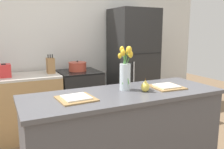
# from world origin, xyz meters

# --- Properties ---
(back_wall) EXTENTS (5.20, 0.08, 2.70)m
(back_wall) POSITION_xyz_m (0.00, 2.00, 1.35)
(back_wall) COLOR silver
(back_wall) RESTS_ON ground_plane
(kitchen_island) EXTENTS (1.80, 0.66, 0.95)m
(kitchen_island) POSITION_xyz_m (0.00, 0.00, 0.47)
(kitchen_island) COLOR #4C4C51
(kitchen_island) RESTS_ON ground_plane
(stove_range) EXTENTS (0.60, 0.61, 0.88)m
(stove_range) POSITION_xyz_m (0.10, 1.60, 0.44)
(stove_range) COLOR black
(stove_range) RESTS_ON ground_plane
(refrigerator) EXTENTS (0.68, 0.67, 1.83)m
(refrigerator) POSITION_xyz_m (1.05, 1.60, 0.92)
(refrigerator) COLOR black
(refrigerator) RESTS_ON ground_plane
(flower_vase) EXTENTS (0.14, 0.16, 0.41)m
(flower_vase) POSITION_xyz_m (0.05, 0.07, 1.13)
(flower_vase) COLOR silver
(flower_vase) RESTS_ON kitchen_island
(pear_figurine) EXTENTS (0.08, 0.08, 0.12)m
(pear_figurine) POSITION_xyz_m (0.18, -0.06, 1.00)
(pear_figurine) COLOR #E5CC4C
(pear_figurine) RESTS_ON kitchen_island
(plate_setting_left) EXTENTS (0.30, 0.30, 0.02)m
(plate_setting_left) POSITION_xyz_m (-0.45, -0.02, 0.96)
(plate_setting_left) COLOR olive
(plate_setting_left) RESTS_ON kitchen_island
(plate_setting_right) EXTENTS (0.30, 0.30, 0.02)m
(plate_setting_right) POSITION_xyz_m (0.45, -0.02, 0.96)
(plate_setting_right) COLOR olive
(plate_setting_right) RESTS_ON kitchen_island
(toaster) EXTENTS (0.28, 0.18, 0.17)m
(toaster) POSITION_xyz_m (-0.97, 1.59, 0.97)
(toaster) COLOR red
(toaster) RESTS_ON back_counter
(cooking_pot) EXTENTS (0.27, 0.27, 0.16)m
(cooking_pot) POSITION_xyz_m (0.09, 1.63, 0.95)
(cooking_pot) COLOR #CC4C38
(cooking_pot) RESTS_ON stove_range
(knife_block) EXTENTS (0.10, 0.14, 0.27)m
(knife_block) POSITION_xyz_m (-0.32, 1.60, 1.00)
(knife_block) COLOR #A37547
(knife_block) RESTS_ON back_counter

